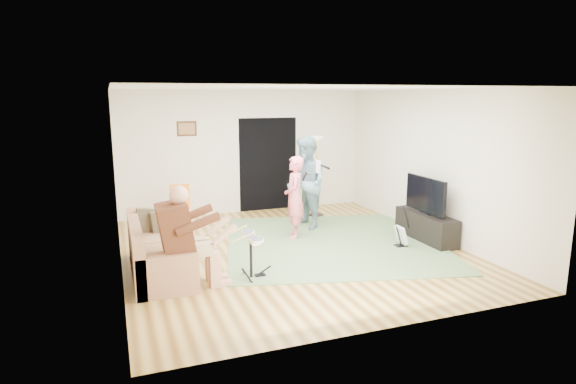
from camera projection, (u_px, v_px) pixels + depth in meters
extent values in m
plane|color=brown|center=(292.00, 250.00, 8.20)|extent=(6.00, 6.00, 0.00)
plane|color=white|center=(292.00, 89.00, 7.67)|extent=(6.00, 6.00, 0.00)
plane|color=olive|center=(115.00, 167.00, 7.15)|extent=(0.00, 2.05, 2.05)
plane|color=black|center=(268.00, 164.00, 10.93)|extent=(2.10, 0.00, 2.10)
cube|color=#3F2314|center=(187.00, 129.00, 10.15)|extent=(0.42, 0.03, 0.32)
cube|color=#577849|center=(333.00, 242.00, 8.62)|extent=(4.53, 4.52, 0.02)
cube|color=#A47452|center=(161.00, 260.00, 7.11)|extent=(0.80, 1.61, 0.40)
cube|color=#A47452|center=(136.00, 250.00, 6.96)|extent=(0.15, 1.99, 0.80)
cube|color=#A47452|center=(155.00, 238.00, 7.92)|extent=(0.80, 0.19, 0.57)
cube|color=#A47452|center=(168.00, 276.00, 6.27)|extent=(0.80, 0.19, 0.57)
cube|color=#532917|center=(175.00, 228.00, 6.44)|extent=(0.40, 0.52, 0.66)
sphere|color=tan|center=(179.00, 195.00, 6.37)|extent=(0.26, 0.26, 0.26)
cylinder|color=black|center=(251.00, 257.00, 6.90)|extent=(0.04, 0.04, 0.58)
cube|color=white|center=(251.00, 239.00, 6.85)|extent=(0.11, 0.58, 0.03)
imported|color=#F86B82|center=(294.00, 197.00, 8.81)|extent=(0.52, 0.64, 1.51)
imported|color=#6E92A2|center=(306.00, 183.00, 9.41)|extent=(0.80, 0.97, 1.82)
cube|color=black|center=(401.00, 246.00, 8.39)|extent=(0.20, 0.17, 0.03)
cube|color=silver|center=(401.00, 235.00, 8.35)|extent=(0.16, 0.24, 0.32)
cylinder|color=black|center=(406.00, 217.00, 8.31)|extent=(0.17, 0.04, 0.41)
cylinder|color=black|center=(316.00, 215.00, 10.55)|extent=(0.31, 0.31, 0.03)
cylinder|color=tan|center=(317.00, 178.00, 10.39)|extent=(0.04, 0.04, 1.64)
cone|color=white|center=(317.00, 139.00, 10.22)|extent=(0.27, 0.27, 0.11)
cube|color=beige|center=(182.00, 212.00, 9.18)|extent=(0.40, 0.40, 0.04)
cube|color=orange|center=(180.00, 194.00, 9.28)|extent=(0.37, 0.09, 0.38)
cube|color=black|center=(426.00, 227.00, 8.74)|extent=(0.40, 1.40, 0.50)
cube|color=black|center=(426.00, 195.00, 8.60)|extent=(0.06, 1.08, 0.63)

